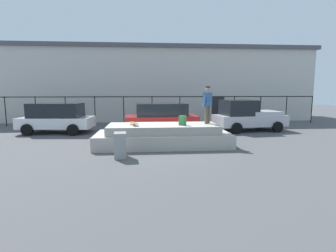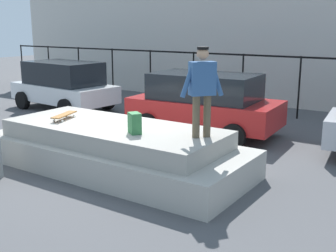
% 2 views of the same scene
% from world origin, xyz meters
% --- Properties ---
extents(ground_plane, '(60.00, 60.00, 0.00)m').
position_xyz_m(ground_plane, '(0.00, 0.00, 0.00)').
color(ground_plane, '#4C4C4F').
extents(concrete_ledge, '(5.91, 2.42, 0.96)m').
position_xyz_m(concrete_ledge, '(0.31, -0.27, 0.44)').
color(concrete_ledge, '#ADA89E').
rests_on(concrete_ledge, ground_plane).
extents(skateboarder, '(0.60, 0.73, 1.68)m').
position_xyz_m(skateboarder, '(2.35, -0.10, 1.93)').
color(skateboarder, brown).
rests_on(skateboarder, concrete_ledge).
extents(skateboard, '(0.44, 0.85, 0.12)m').
position_xyz_m(skateboard, '(-0.97, -0.46, 1.06)').
color(skateboard, brown).
rests_on(skateboard, concrete_ledge).
extents(backpack, '(0.34, 0.32, 0.41)m').
position_xyz_m(backpack, '(1.14, -0.59, 1.16)').
color(backpack, '#33723F').
rests_on(backpack, concrete_ledge).
extents(car_white_hatchback_near, '(4.19, 2.35, 1.73)m').
position_xyz_m(car_white_hatchback_near, '(-5.60, 3.79, 0.92)').
color(car_white_hatchback_near, white).
rests_on(car_white_hatchback_near, ground_plane).
extents(car_red_hatchback_mid, '(4.25, 2.38, 1.72)m').
position_xyz_m(car_red_hatchback_mid, '(0.45, 3.43, 0.91)').
color(car_red_hatchback_mid, '#B21E1E').
rests_on(car_red_hatchback_mid, ground_plane).
extents(fence_row, '(24.06, 0.06, 2.05)m').
position_xyz_m(fence_row, '(-0.00, 6.94, 1.39)').
color(fence_row, black).
rests_on(fence_row, ground_plane).
extents(warehouse_building, '(26.86, 7.63, 5.98)m').
position_xyz_m(warehouse_building, '(0.00, 12.27, 3.00)').
color(warehouse_building, beige).
rests_on(warehouse_building, ground_plane).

